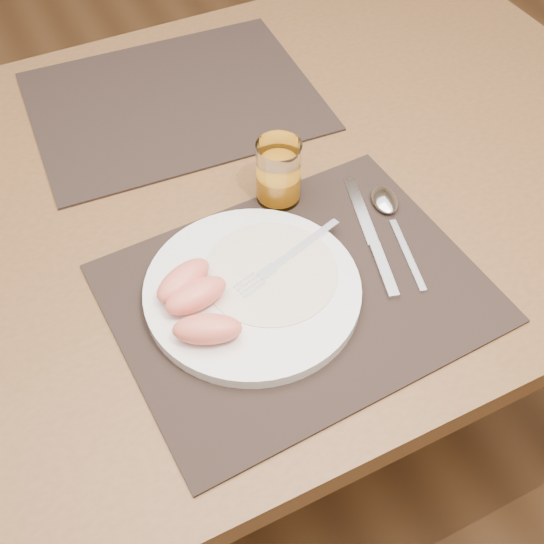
{
  "coord_description": "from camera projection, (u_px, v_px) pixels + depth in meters",
  "views": [
    {
      "loc": [
        -0.26,
        -0.68,
        1.43
      ],
      "look_at": [
        -0.02,
        -0.19,
        0.77
      ],
      "focal_mm": 45.0,
      "sensor_mm": 36.0,
      "label": 1
    }
  ],
  "objects": [
    {
      "name": "table",
      "position": [
        228.0,
        226.0,
        1.05
      ],
      "size": [
        1.4,
        0.9,
        0.75
      ],
      "color": "brown",
      "rests_on": "ground"
    },
    {
      "name": "fork",
      "position": [
        281.0,
        262.0,
        0.86
      ],
      "size": [
        0.17,
        0.07,
        0.0
      ],
      "color": "silver",
      "rests_on": "plate"
    },
    {
      "name": "plate",
      "position": [
        252.0,
        290.0,
        0.85
      ],
      "size": [
        0.27,
        0.27,
        0.02
      ],
      "primitive_type": "cylinder",
      "color": "white",
      "rests_on": "placemat_near"
    },
    {
      "name": "knife",
      "position": [
        374.0,
        244.0,
        0.9
      ],
      "size": [
        0.07,
        0.22,
        0.01
      ],
      "color": "silver",
      "rests_on": "placemat_near"
    },
    {
      "name": "spoon",
      "position": [
        388.0,
        207.0,
        0.94
      ],
      "size": [
        0.07,
        0.19,
        0.01
      ],
      "color": "silver",
      "rests_on": "placemat_near"
    },
    {
      "name": "placemat_near",
      "position": [
        298.0,
        293.0,
        0.86
      ],
      "size": [
        0.47,
        0.37,
        0.0
      ],
      "primitive_type": "cube",
      "rotation": [
        0.0,
        0.0,
        0.05
      ],
      "color": "black",
      "rests_on": "table"
    },
    {
      "name": "grapefruit_wedges",
      "position": [
        195.0,
        301.0,
        0.8
      ],
      "size": [
        0.09,
        0.15,
        0.03
      ],
      "color": "#EC7860",
      "rests_on": "plate"
    },
    {
      "name": "placemat_far",
      "position": [
        174.0,
        101.0,
        1.11
      ],
      "size": [
        0.47,
        0.38,
        0.0
      ],
      "primitive_type": "cube",
      "rotation": [
        0.0,
        0.0,
        -0.06
      ],
      "color": "black",
      "rests_on": "table"
    },
    {
      "name": "plate_dressing",
      "position": [
        271.0,
        272.0,
        0.85
      ],
      "size": [
        0.17,
        0.17,
        0.0
      ],
      "color": "white",
      "rests_on": "plate"
    },
    {
      "name": "ground",
      "position": [
        243.0,
        426.0,
        1.56
      ],
      "size": [
        5.0,
        5.0,
        0.0
      ],
      "primitive_type": "plane",
      "color": "brown",
      "rests_on": "ground"
    },
    {
      "name": "juice_glass",
      "position": [
        279.0,
        175.0,
        0.93
      ],
      "size": [
        0.06,
        0.06,
        0.09
      ],
      "color": "white",
      "rests_on": "placemat_near"
    }
  ]
}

